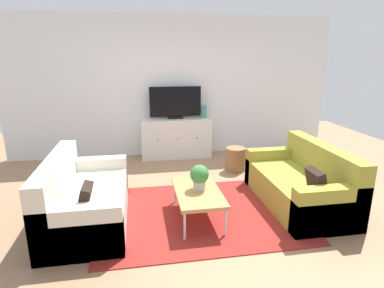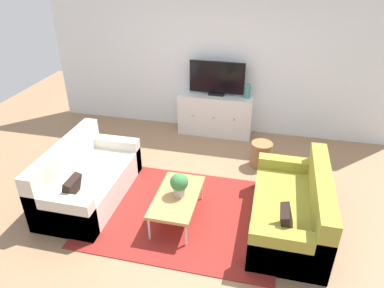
# 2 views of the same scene
# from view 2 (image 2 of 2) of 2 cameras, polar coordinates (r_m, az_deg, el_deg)

# --- Properties ---
(ground_plane) EXTENTS (10.00, 10.00, 0.00)m
(ground_plane) POSITION_cam_2_polar(r_m,az_deg,el_deg) (5.01, -1.03, -9.94)
(ground_plane) COLOR #997251
(wall_back) EXTENTS (6.40, 0.12, 2.70)m
(wall_back) POSITION_cam_2_polar(r_m,az_deg,el_deg) (6.63, 4.40, 13.35)
(wall_back) COLOR white
(wall_back) RESTS_ON ground_plane
(area_rug) EXTENTS (2.50, 1.90, 0.01)m
(area_rug) POSITION_cam_2_polar(r_m,az_deg,el_deg) (4.90, -1.46, -10.97)
(area_rug) COLOR maroon
(area_rug) RESTS_ON ground_plane
(couch_left_side) EXTENTS (0.88, 1.69, 0.82)m
(couch_left_side) POSITION_cam_2_polar(r_m,az_deg,el_deg) (5.25, -16.82, -5.63)
(couch_left_side) COLOR beige
(couch_left_side) RESTS_ON ground_plane
(couch_right_side) EXTENTS (0.88, 1.69, 0.82)m
(couch_right_side) POSITION_cam_2_polar(r_m,az_deg,el_deg) (4.69, 16.20, -10.31)
(couch_right_side) COLOR olive
(couch_right_side) RESTS_ON ground_plane
(coffee_table) EXTENTS (0.54, 0.99, 0.38)m
(coffee_table) POSITION_cam_2_polar(r_m,az_deg,el_deg) (4.61, -2.41, -8.49)
(coffee_table) COLOR #B7844C
(coffee_table) RESTS_ON ground_plane
(potted_plant) EXTENTS (0.23, 0.23, 0.31)m
(potted_plant) POSITION_cam_2_polar(r_m,az_deg,el_deg) (4.50, -2.08, -6.36)
(potted_plant) COLOR #B7B2A8
(potted_plant) RESTS_ON coffee_table
(tv_console) EXTENTS (1.35, 0.47, 0.77)m
(tv_console) POSITION_cam_2_polar(r_m,az_deg,el_deg) (6.71, 3.77, 4.76)
(tv_console) COLOR silver
(tv_console) RESTS_ON ground_plane
(flat_screen_tv) EXTENTS (0.99, 0.16, 0.61)m
(flat_screen_tv) POSITION_cam_2_polar(r_m,az_deg,el_deg) (6.47, 4.00, 10.41)
(flat_screen_tv) COLOR black
(flat_screen_tv) RESTS_ON tv_console
(glass_vase) EXTENTS (0.11, 0.11, 0.24)m
(glass_vase) POSITION_cam_2_polar(r_m,az_deg,el_deg) (6.45, 8.84, 8.34)
(glass_vase) COLOR teal
(glass_vase) RESTS_ON tv_console
(wicker_basket) EXTENTS (0.34, 0.34, 0.41)m
(wicker_basket) POSITION_cam_2_polar(r_m,az_deg,el_deg) (5.86, 10.98, -1.64)
(wicker_basket) COLOR olive
(wicker_basket) RESTS_ON ground_plane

